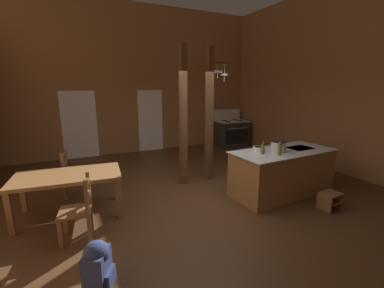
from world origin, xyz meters
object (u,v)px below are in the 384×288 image
at_px(stove_range, 231,133).
at_px(mixing_bowl_on_counter, 259,149).
at_px(kitchen_island, 282,172).
at_px(bottle_short_on_counter, 280,149).
at_px(ladderback_chair_near_window, 73,175).
at_px(backpack, 97,265).
at_px(stockpot_on_counter, 278,146).
at_px(bottle_tall_on_counter, 263,149).
at_px(dining_table, 68,179).
at_px(step_stool, 330,199).
at_px(ladderback_chair_by_post, 79,209).

xyz_separation_m(stove_range, mixing_bowl_on_counter, (-2.05, -3.96, 0.49)).
height_order(kitchen_island, bottle_short_on_counter, bottle_short_on_counter).
relative_size(stove_range, ladderback_chair_near_window, 1.39).
relative_size(ladderback_chair_near_window, bottle_short_on_counter, 3.40).
height_order(stove_range, backpack, stove_range).
bearing_deg(bottle_short_on_counter, ladderback_chair_near_window, 150.92).
xyz_separation_m(kitchen_island, stove_range, (1.58, 4.16, 0.02)).
xyz_separation_m(kitchen_island, mixing_bowl_on_counter, (-0.47, 0.20, 0.51)).
height_order(backpack, stockpot_on_counter, stockpot_on_counter).
distance_m(stove_range, bottle_tall_on_counter, 4.73).
bearing_deg(kitchen_island, stove_range, 69.23).
xyz_separation_m(stove_range, bottle_tall_on_counter, (-2.14, -4.18, 0.54)).
distance_m(dining_table, bottle_short_on_counter, 3.81).
xyz_separation_m(mixing_bowl_on_counter, bottle_tall_on_counter, (-0.09, -0.22, 0.05)).
relative_size(mixing_bowl_on_counter, bottle_short_on_counter, 0.86).
distance_m(step_stool, mixing_bowl_on_counter, 1.57).
relative_size(mixing_bowl_on_counter, bottle_tall_on_counter, 0.98).
height_order(dining_table, backpack, dining_table).
distance_m(stove_range, ladderback_chair_near_window, 5.97).
distance_m(ladderback_chair_by_post, stockpot_on_counter, 3.72).
distance_m(stockpot_on_counter, bottle_short_on_counter, 0.28).
bearing_deg(dining_table, backpack, -83.45).
relative_size(step_stool, dining_table, 0.21).
xyz_separation_m(ladderback_chair_near_window, stockpot_on_counter, (3.71, -1.75, 0.58)).
distance_m(ladderback_chair_by_post, bottle_tall_on_counter, 3.33).
bearing_deg(mixing_bowl_on_counter, bottle_tall_on_counter, -112.78).
distance_m(backpack, bottle_short_on_counter, 3.58).
height_order(ladderback_chair_near_window, ladderback_chair_by_post, same).
relative_size(ladderback_chair_by_post, stockpot_on_counter, 2.59).
xyz_separation_m(ladderback_chair_by_post, bottle_tall_on_counter, (3.28, -0.08, 0.57)).
relative_size(stockpot_on_counter, bottle_tall_on_counter, 1.50).
height_order(backpack, mixing_bowl_on_counter, mixing_bowl_on_counter).
bearing_deg(stockpot_on_counter, step_stool, -61.73).
distance_m(kitchen_island, step_stool, 0.99).
xyz_separation_m(ladderback_chair_by_post, stockpot_on_counter, (3.68, -0.07, 0.58)).
bearing_deg(ladderback_chair_near_window, stockpot_on_counter, -25.27).
xyz_separation_m(kitchen_island, backpack, (-3.73, -1.12, -0.15)).
relative_size(ladderback_chair_near_window, stockpot_on_counter, 2.59).
height_order(ladderback_chair_by_post, bottle_short_on_counter, bottle_short_on_counter).
bearing_deg(ladderback_chair_near_window, mixing_bowl_on_counter, -24.33).
bearing_deg(stove_range, dining_table, -149.47).
height_order(stove_range, bottle_short_on_counter, stove_range).
bearing_deg(stove_range, bottle_short_on_counter, -113.60).
xyz_separation_m(dining_table, bottle_short_on_counter, (3.62, -1.12, 0.38)).
bearing_deg(ladderback_chair_near_window, bottle_short_on_counter, -29.08).
xyz_separation_m(stove_range, bottle_short_on_counter, (-1.92, -4.39, 0.55)).
relative_size(backpack, bottle_tall_on_counter, 2.43).
height_order(step_stool, ladderback_chair_by_post, ladderback_chair_by_post).
distance_m(step_stool, dining_table, 4.66).
xyz_separation_m(backpack, mixing_bowl_on_counter, (3.26, 1.32, 0.65)).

